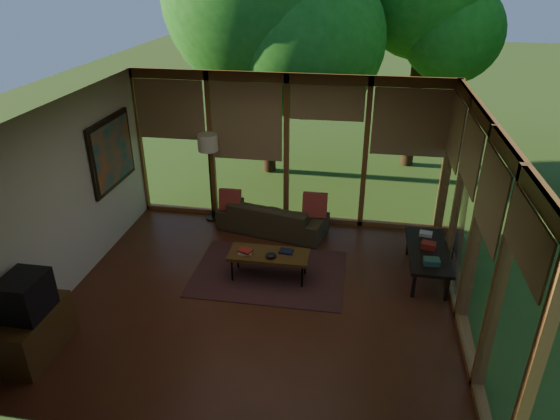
% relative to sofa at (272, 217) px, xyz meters
% --- Properties ---
extents(floor, '(5.50, 5.50, 0.00)m').
position_rel_sofa_xyz_m(floor, '(0.17, -2.00, -0.28)').
color(floor, '#572916').
rests_on(floor, ground).
extents(ceiling, '(5.50, 5.50, 0.00)m').
position_rel_sofa_xyz_m(ceiling, '(0.17, -2.00, 2.42)').
color(ceiling, silver).
rests_on(ceiling, ground).
extents(wall_left, '(0.04, 5.00, 2.70)m').
position_rel_sofa_xyz_m(wall_left, '(-2.58, -2.00, 1.07)').
color(wall_left, beige).
rests_on(wall_left, ground).
extents(wall_front, '(5.50, 0.04, 2.70)m').
position_rel_sofa_xyz_m(wall_front, '(0.17, -4.50, 1.07)').
color(wall_front, beige).
rests_on(wall_front, ground).
extents(window_wall_back, '(5.50, 0.12, 2.70)m').
position_rel_sofa_xyz_m(window_wall_back, '(0.17, 0.50, 1.07)').
color(window_wall_back, brown).
rests_on(window_wall_back, ground).
extents(window_wall_right, '(0.12, 5.00, 2.70)m').
position_rel_sofa_xyz_m(window_wall_right, '(2.92, -2.00, 1.07)').
color(window_wall_right, brown).
rests_on(window_wall_right, ground).
extents(rug, '(2.31, 1.64, 0.01)m').
position_rel_sofa_xyz_m(rug, '(0.19, -1.37, -0.27)').
color(rug, maroon).
rests_on(rug, floor).
extents(sofa, '(2.02, 1.14, 0.56)m').
position_rel_sofa_xyz_m(sofa, '(0.00, 0.00, 0.00)').
color(sofa, '#3E331F').
rests_on(sofa, floor).
extents(pillow_left, '(0.38, 0.20, 0.40)m').
position_rel_sofa_xyz_m(pillow_left, '(-0.75, -0.05, 0.29)').
color(pillow_left, maroon).
rests_on(pillow_left, sofa).
extents(pillow_right, '(0.42, 0.22, 0.44)m').
position_rel_sofa_xyz_m(pillow_right, '(0.75, -0.05, 0.31)').
color(pillow_right, maroon).
rests_on(pillow_right, sofa).
extents(ct_book_lower, '(0.19, 0.15, 0.03)m').
position_rel_sofa_xyz_m(ct_book_lower, '(-0.14, -1.52, 0.16)').
color(ct_book_lower, beige).
rests_on(ct_book_lower, coffee_table).
extents(ct_book_upper, '(0.23, 0.20, 0.03)m').
position_rel_sofa_xyz_m(ct_book_upper, '(-0.14, -1.52, 0.19)').
color(ct_book_upper, maroon).
rests_on(ct_book_upper, coffee_table).
extents(ct_book_side, '(0.21, 0.17, 0.03)m').
position_rel_sofa_xyz_m(ct_book_side, '(0.46, -1.39, 0.16)').
color(ct_book_side, black).
rests_on(ct_book_side, coffee_table).
extents(ct_bowl, '(0.16, 0.16, 0.07)m').
position_rel_sofa_xyz_m(ct_bowl, '(0.26, -1.57, 0.18)').
color(ct_bowl, black).
rests_on(ct_bowl, coffee_table).
extents(media_cabinet, '(0.50, 1.00, 0.60)m').
position_rel_sofa_xyz_m(media_cabinet, '(-2.30, -3.55, 0.02)').
color(media_cabinet, '#543717').
rests_on(media_cabinet, floor).
extents(television, '(0.45, 0.55, 0.50)m').
position_rel_sofa_xyz_m(television, '(-2.28, -3.55, 0.57)').
color(television, black).
rests_on(television, media_cabinet).
extents(console_book_a, '(0.23, 0.17, 0.08)m').
position_rel_sofa_xyz_m(console_book_a, '(2.57, -1.42, 0.22)').
color(console_book_a, '#2F5347').
rests_on(console_book_a, side_console).
extents(console_book_b, '(0.24, 0.20, 0.09)m').
position_rel_sofa_xyz_m(console_book_b, '(2.57, -0.97, 0.22)').
color(console_book_b, maroon).
rests_on(console_book_b, side_console).
extents(console_book_c, '(0.22, 0.18, 0.05)m').
position_rel_sofa_xyz_m(console_book_c, '(2.57, -0.57, 0.20)').
color(console_book_c, beige).
rests_on(console_book_c, side_console).
extents(floor_lamp, '(0.36, 0.36, 1.65)m').
position_rel_sofa_xyz_m(floor_lamp, '(-1.20, 0.29, 1.13)').
color(floor_lamp, black).
rests_on(floor_lamp, floor).
extents(coffee_table, '(1.20, 0.50, 0.43)m').
position_rel_sofa_xyz_m(coffee_table, '(0.21, -1.47, 0.11)').
color(coffee_table, '#543717').
rests_on(coffee_table, floor).
extents(side_console, '(0.60, 1.40, 0.46)m').
position_rel_sofa_xyz_m(side_console, '(2.57, -1.02, 0.13)').
color(side_console, black).
rests_on(side_console, floor).
extents(wall_painting, '(0.06, 1.35, 1.15)m').
position_rel_sofa_xyz_m(wall_painting, '(-2.54, -0.60, 1.27)').
color(wall_painting, black).
rests_on(wall_painting, wall_left).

